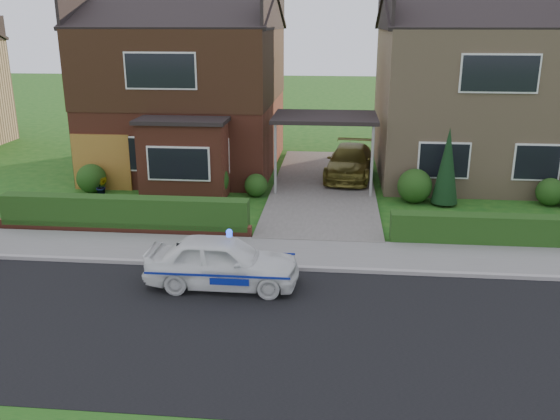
# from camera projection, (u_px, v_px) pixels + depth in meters

# --- Properties ---
(ground) EXTENTS (120.00, 120.00, 0.00)m
(ground) POSITION_uv_depth(u_px,v_px,m) (309.00, 331.00, 12.15)
(ground) COLOR #175015
(ground) RESTS_ON ground
(road) EXTENTS (60.00, 6.00, 0.02)m
(road) POSITION_uv_depth(u_px,v_px,m) (309.00, 331.00, 12.15)
(road) COLOR black
(road) RESTS_ON ground
(kerb) EXTENTS (60.00, 0.16, 0.12)m
(kerb) POSITION_uv_depth(u_px,v_px,m) (315.00, 269.00, 15.02)
(kerb) COLOR #9E9993
(kerb) RESTS_ON ground
(sidewalk) EXTENTS (60.00, 2.00, 0.10)m
(sidewalk) POSITION_uv_depth(u_px,v_px,m) (316.00, 254.00, 16.02)
(sidewalk) COLOR slate
(sidewalk) RESTS_ON ground
(driveway) EXTENTS (3.80, 12.00, 0.12)m
(driveway) POSITION_uv_depth(u_px,v_px,m) (324.00, 186.00, 22.56)
(driveway) COLOR #666059
(driveway) RESTS_ON ground
(house_left) EXTENTS (7.50, 9.53, 7.25)m
(house_left) POSITION_uv_depth(u_px,v_px,m) (189.00, 78.00, 24.71)
(house_left) COLOR brown
(house_left) RESTS_ON ground
(house_right) EXTENTS (7.50, 8.06, 7.25)m
(house_right) POSITION_uv_depth(u_px,v_px,m) (472.00, 84.00, 23.77)
(house_right) COLOR tan
(house_right) RESTS_ON ground
(carport_link) EXTENTS (3.80, 3.00, 2.77)m
(carport_link) POSITION_uv_depth(u_px,v_px,m) (325.00, 119.00, 21.73)
(carport_link) COLOR black
(carport_link) RESTS_ON ground
(garage_door) EXTENTS (2.20, 0.10, 2.10)m
(garage_door) POSITION_uv_depth(u_px,v_px,m) (102.00, 162.00, 22.04)
(garage_door) COLOR brown
(garage_door) RESTS_ON ground
(dwarf_wall) EXTENTS (7.70, 0.25, 0.36)m
(dwarf_wall) POSITION_uv_depth(u_px,v_px,m) (124.00, 228.00, 17.66)
(dwarf_wall) COLOR brown
(dwarf_wall) RESTS_ON ground
(hedge_left) EXTENTS (7.50, 0.55, 0.90)m
(hedge_left) POSITION_uv_depth(u_px,v_px,m) (126.00, 232.00, 17.85)
(hedge_left) COLOR #163E13
(hedge_left) RESTS_ON ground
(hedge_right) EXTENTS (7.50, 0.55, 0.80)m
(hedge_right) POSITION_uv_depth(u_px,v_px,m) (524.00, 247.00, 16.68)
(hedge_right) COLOR #163E13
(hedge_right) RESTS_ON ground
(shrub_left_far) EXTENTS (1.08, 1.08, 1.08)m
(shrub_left_far) POSITION_uv_depth(u_px,v_px,m) (92.00, 179.00, 21.78)
(shrub_left_far) COLOR #163E13
(shrub_left_far) RESTS_ON ground
(shrub_left_mid) EXTENTS (1.32, 1.32, 1.32)m
(shrub_left_mid) POSITION_uv_depth(u_px,v_px,m) (210.00, 180.00, 21.14)
(shrub_left_mid) COLOR #163E13
(shrub_left_mid) RESTS_ON ground
(shrub_left_near) EXTENTS (0.84, 0.84, 0.84)m
(shrub_left_near) POSITION_uv_depth(u_px,v_px,m) (256.00, 185.00, 21.34)
(shrub_left_near) COLOR #163E13
(shrub_left_near) RESTS_ON ground
(shrub_right_near) EXTENTS (1.20, 1.20, 1.20)m
(shrub_right_near) POSITION_uv_depth(u_px,v_px,m) (415.00, 186.00, 20.58)
(shrub_right_near) COLOR #163E13
(shrub_right_near) RESTS_ON ground
(shrub_right_mid) EXTENTS (0.96, 0.96, 0.96)m
(shrub_right_mid) POSITION_uv_depth(u_px,v_px,m) (550.00, 192.00, 20.29)
(shrub_right_mid) COLOR #163E13
(shrub_right_mid) RESTS_ON ground
(conifer_a) EXTENTS (0.90, 0.90, 2.60)m
(conifer_a) POSITION_uv_depth(u_px,v_px,m) (447.00, 168.00, 20.09)
(conifer_a) COLOR black
(conifer_a) RESTS_ON ground
(police_car) EXTENTS (3.34, 3.64, 1.40)m
(police_car) POSITION_uv_depth(u_px,v_px,m) (222.00, 262.00, 14.02)
(police_car) COLOR white
(police_car) RESTS_ON ground
(driveway_car) EXTENTS (2.19, 4.42, 1.23)m
(driveway_car) POSITION_uv_depth(u_px,v_px,m) (350.00, 162.00, 23.49)
(driveway_car) COLOR brown
(driveway_car) RESTS_ON driveway
(potted_plant_a) EXTENTS (0.45, 0.31, 0.83)m
(potted_plant_a) POSITION_uv_depth(u_px,v_px,m) (76.00, 211.00, 18.41)
(potted_plant_a) COLOR gray
(potted_plant_a) RESTS_ON ground
(potted_plant_b) EXTENTS (0.52, 0.48, 0.74)m
(potted_plant_b) POSITION_uv_depth(u_px,v_px,m) (102.00, 187.00, 21.30)
(potted_plant_b) COLOR gray
(potted_plant_b) RESTS_ON ground
(potted_plant_c) EXTENTS (0.44, 0.44, 0.75)m
(potted_plant_c) POSITION_uv_depth(u_px,v_px,m) (134.00, 215.00, 18.25)
(potted_plant_c) COLOR gray
(potted_plant_c) RESTS_ON ground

